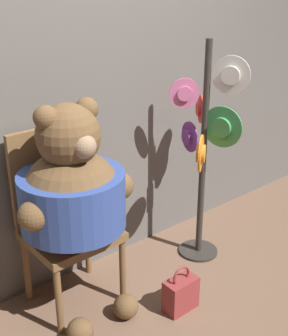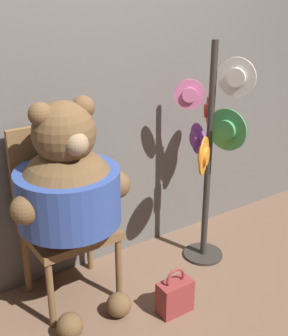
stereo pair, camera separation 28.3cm
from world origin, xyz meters
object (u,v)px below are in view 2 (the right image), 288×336
at_px(chair, 62,209).
at_px(handbag_on_ground, 175,296).
at_px(hat_display_rack, 210,149).
at_px(teddy_bear, 68,190).

height_order(chair, handbag_on_ground, chair).
bearing_deg(hat_display_rack, teddy_bear, 176.98).
height_order(hat_display_rack, handbag_on_ground, hat_display_rack).
bearing_deg(hat_display_rack, chair, 167.51).
bearing_deg(chair, handbag_on_ground, -52.61).
distance_m(hat_display_rack, handbag_on_ground, 0.96).
bearing_deg(chair, hat_display_rack, -12.49).
height_order(teddy_bear, hat_display_rack, hat_display_rack).
bearing_deg(chair, teddy_bear, -96.87).
xyz_separation_m(chair, handbag_on_ground, (0.44, -0.57, -0.46)).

